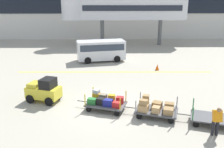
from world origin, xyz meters
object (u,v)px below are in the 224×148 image
at_px(baggage_tug, 44,90).
at_px(baggage_cart_tail, 213,118).
at_px(baggage_handler, 217,120).
at_px(shuttle_van, 101,49).
at_px(safety_cone_near, 157,67).
at_px(baggage_cart_middle, 155,108).
at_px(baggage_cart_lead, 105,101).

distance_m(baggage_tug, baggage_cart_tail, 10.17).
xyz_separation_m(baggage_cart_tail, baggage_handler, (-0.36, -1.17, 0.52)).
bearing_deg(baggage_tug, shuttle_van, 71.90).
bearing_deg(shuttle_van, safety_cone_near, -34.07).
relative_size(baggage_tug, baggage_cart_middle, 0.76).
height_order(baggage_cart_tail, baggage_handler, baggage_handler).
distance_m(baggage_cart_lead, shuttle_van, 11.79).
xyz_separation_m(baggage_cart_middle, baggage_handler, (2.54, -2.13, 0.33)).
bearing_deg(baggage_cart_middle, safety_cone_near, 78.51).
height_order(baggage_cart_lead, shuttle_van, shuttle_van).
bearing_deg(baggage_tug, safety_cone_near, 38.93).
relative_size(baggage_cart_tail, baggage_handler, 1.97).
xyz_separation_m(baggage_cart_middle, safety_cone_near, (1.88, 9.23, -0.26)).
xyz_separation_m(baggage_cart_lead, baggage_cart_middle, (2.81, -0.97, 0.01)).
bearing_deg(baggage_cart_middle, shuttle_van, 104.56).
height_order(baggage_handler, shuttle_van, shuttle_van).
height_order(baggage_tug, safety_cone_near, baggage_tug).
xyz_separation_m(baggage_handler, safety_cone_near, (-0.66, 11.35, -0.59)).
xyz_separation_m(baggage_cart_middle, baggage_cart_tail, (2.90, -0.96, -0.19)).
bearing_deg(baggage_handler, shuttle_van, 111.48).
relative_size(baggage_cart_middle, shuttle_van, 0.61).
distance_m(baggage_cart_middle, safety_cone_near, 9.42).
relative_size(baggage_cart_lead, baggage_cart_tail, 1.00).
height_order(baggage_tug, baggage_cart_tail, baggage_tug).
relative_size(baggage_cart_middle, safety_cone_near, 5.59).
bearing_deg(baggage_cart_tail, baggage_cart_middle, 161.68).
xyz_separation_m(baggage_tug, baggage_cart_tail, (9.63, -3.24, -0.41)).
distance_m(baggage_cart_lead, safety_cone_near, 9.49).
xyz_separation_m(baggage_tug, baggage_cart_lead, (3.91, -1.31, -0.23)).
height_order(baggage_cart_lead, baggage_cart_middle, baggage_cart_middle).
relative_size(baggage_cart_lead, shuttle_van, 0.61).
bearing_deg(baggage_tug, baggage_cart_middle, -18.75).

